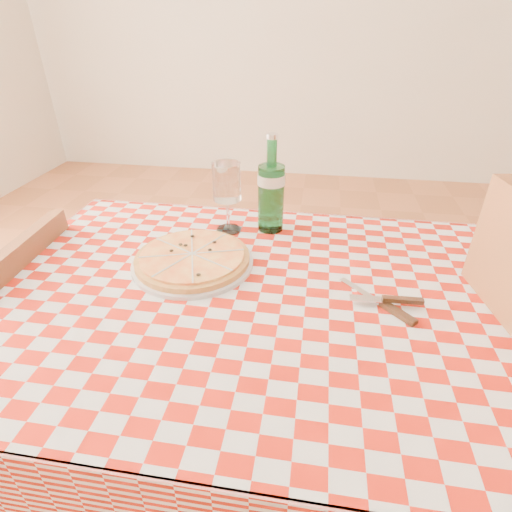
{
  "coord_description": "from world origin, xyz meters",
  "views": [
    {
      "loc": [
        0.11,
        -0.74,
        1.3
      ],
      "look_at": [
        -0.02,
        0.06,
        0.82
      ],
      "focal_mm": 28.0,
      "sensor_mm": 36.0,
      "label": 1
    }
  ],
  "objects_px": {
    "dining_table": "(260,325)",
    "chair_far": "(27,340)",
    "wine_glass": "(227,198)",
    "water_bottle": "(271,184)",
    "pizza_plate": "(192,258)"
  },
  "relations": [
    {
      "from": "dining_table",
      "to": "chair_far",
      "type": "relative_size",
      "value": 1.47
    },
    {
      "from": "chair_far",
      "to": "wine_glass",
      "type": "relative_size",
      "value": 4.01
    },
    {
      "from": "dining_table",
      "to": "chair_far",
      "type": "xyz_separation_m",
      "value": [
        -0.72,
        0.04,
        -0.19
      ]
    },
    {
      "from": "chair_far",
      "to": "water_bottle",
      "type": "bearing_deg",
      "value": -161.84
    },
    {
      "from": "chair_far",
      "to": "water_bottle",
      "type": "xyz_separation_m",
      "value": [
        0.7,
        0.28,
        0.43
      ]
    },
    {
      "from": "pizza_plate",
      "to": "wine_glass",
      "type": "relative_size",
      "value": 1.51
    },
    {
      "from": "water_bottle",
      "to": "pizza_plate",
      "type": "bearing_deg",
      "value": -126.34
    },
    {
      "from": "wine_glass",
      "to": "dining_table",
      "type": "bearing_deg",
      "value": -64.5
    },
    {
      "from": "dining_table",
      "to": "chair_far",
      "type": "height_order",
      "value": "chair_far"
    },
    {
      "from": "chair_far",
      "to": "water_bottle",
      "type": "relative_size",
      "value": 2.92
    },
    {
      "from": "chair_far",
      "to": "wine_glass",
      "type": "bearing_deg",
      "value": -160.27
    },
    {
      "from": "pizza_plate",
      "to": "wine_glass",
      "type": "distance_m",
      "value": 0.22
    },
    {
      "from": "water_bottle",
      "to": "wine_glass",
      "type": "bearing_deg",
      "value": -165.98
    },
    {
      "from": "chair_far",
      "to": "wine_glass",
      "type": "height_order",
      "value": "wine_glass"
    },
    {
      "from": "water_bottle",
      "to": "chair_far",
      "type": "bearing_deg",
      "value": -158.07
    }
  ]
}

